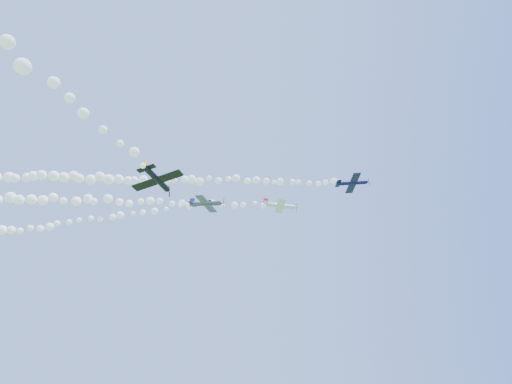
{
  "coord_description": "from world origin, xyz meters",
  "views": [
    {
      "loc": [
        4.67,
        -81.63,
        7.16
      ],
      "look_at": [
        6.24,
        -6.43,
        47.87
      ],
      "focal_mm": 30.0,
      "sensor_mm": 36.0,
      "label": 1
    }
  ],
  "objects_px": {
    "plane_white": "(280,206)",
    "plane_navy": "(353,183)",
    "plane_grey": "(206,204)",
    "plane_black": "(157,180)"
  },
  "relations": [
    {
      "from": "plane_white",
      "to": "plane_grey",
      "type": "distance_m",
      "value": 18.37
    },
    {
      "from": "plane_white",
      "to": "plane_navy",
      "type": "relative_size",
      "value": 1.09
    },
    {
      "from": "plane_black",
      "to": "plane_grey",
      "type": "bearing_deg",
      "value": 12.04
    },
    {
      "from": "plane_white",
      "to": "plane_navy",
      "type": "distance_m",
      "value": 17.8
    },
    {
      "from": "plane_white",
      "to": "plane_grey",
      "type": "bearing_deg",
      "value": -157.13
    },
    {
      "from": "plane_white",
      "to": "plane_navy",
      "type": "bearing_deg",
      "value": -37.76
    },
    {
      "from": "plane_navy",
      "to": "plane_black",
      "type": "relative_size",
      "value": 1.06
    },
    {
      "from": "plane_white",
      "to": "plane_grey",
      "type": "relative_size",
      "value": 1.0
    },
    {
      "from": "plane_navy",
      "to": "plane_white",
      "type": "bearing_deg",
      "value": 143.98
    },
    {
      "from": "plane_white",
      "to": "plane_black",
      "type": "relative_size",
      "value": 1.15
    }
  ]
}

